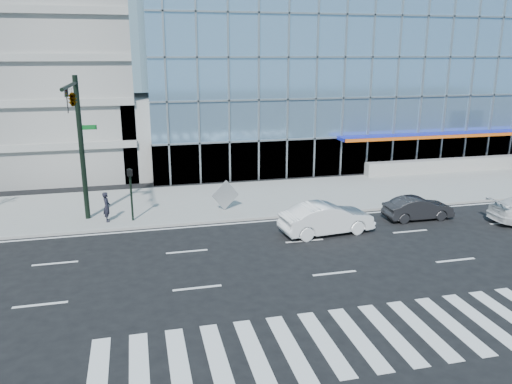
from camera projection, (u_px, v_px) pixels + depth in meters
ground at (304, 241)px, 25.48m from camera, size 160.00×160.00×0.00m
sidewalk at (265, 197)px, 32.95m from camera, size 120.00×8.00×0.15m
theatre_building at (353, 71)px, 51.00m from camera, size 42.00×26.00×15.00m
ramp_block at (162, 134)px, 40.16m from camera, size 6.00×8.00×6.00m
traffic_signal at (75, 116)px, 25.60m from camera, size 1.14×5.74×8.00m
ped_signal_post at (131, 187)px, 27.60m from camera, size 0.30×0.33×3.00m
white_sedan at (327, 218)px, 26.37m from camera, size 5.15×2.27×1.65m
dark_sedan at (418, 208)px, 28.69m from camera, size 3.96×1.39×1.30m
pedestrian at (107, 207)px, 27.80m from camera, size 0.46×0.65×1.69m
tilted_panel at (225, 195)px, 29.85m from camera, size 1.76×0.61×1.83m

